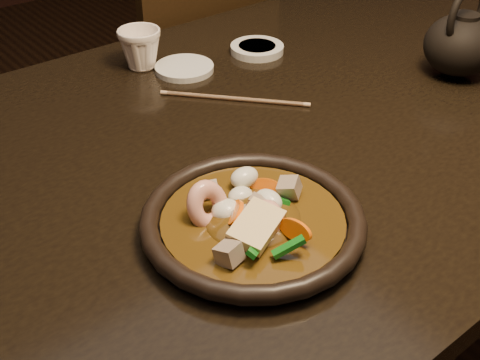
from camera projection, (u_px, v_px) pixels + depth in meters
table at (263, 165)px, 1.01m from camera, size 1.60×0.90×0.75m
chair at (191, 96)px, 1.64m from camera, size 0.41×0.41×0.87m
plate at (253, 221)px, 0.74m from camera, size 0.28×0.28×0.03m
stirfry at (251, 216)px, 0.74m from camera, size 0.17×0.18×0.07m
soy_dish at (257, 49)px, 1.19m from camera, size 0.11×0.11×0.01m
saucer_right at (184, 68)px, 1.13m from camera, size 0.11×0.11×0.01m
tea_cup at (140, 47)px, 1.12m from camera, size 0.08×0.08×0.08m
chopsticks at (234, 99)px, 1.03m from camera, size 0.18×0.20×0.01m
teapot at (461, 42)px, 1.08m from camera, size 0.16×0.13×0.17m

